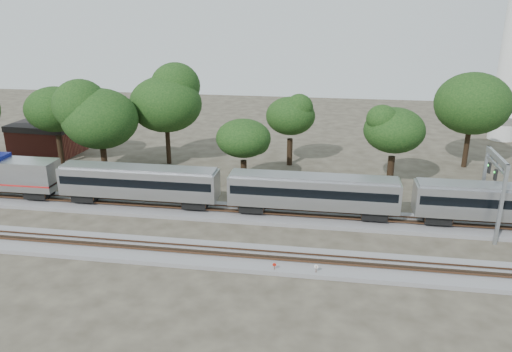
{
  "coord_description": "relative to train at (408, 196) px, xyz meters",
  "views": [
    {
      "loc": [
        11.92,
        -44.06,
        22.32
      ],
      "look_at": [
        4.16,
        5.0,
        5.01
      ],
      "focal_mm": 35.0,
      "sensor_mm": 36.0,
      "label": 1
    }
  ],
  "objects": [
    {
      "name": "tree_1",
      "position": [
        -46.95,
        14.02,
        4.78
      ],
      "size": [
        8.24,
        8.24,
        11.61
      ],
      "color": "black",
      "rests_on": "ground"
    },
    {
      "name": "switch_stand_red",
      "position": [
        -12.52,
        -12.08,
        -2.65
      ],
      "size": [
        0.32,
        0.06,
        1.02
      ],
      "rotation": [
        0.0,
        0.0,
        0.04
      ],
      "color": "#512D19",
      "rests_on": "ground"
    },
    {
      "name": "tree_2",
      "position": [
        -38.52,
        10.38,
        4.53
      ],
      "size": [
        7.98,
        7.98,
        11.25
      ],
      "color": "black",
      "rests_on": "ground"
    },
    {
      "name": "tree_7",
      "position": [
        10.75,
        21.91,
        5.84
      ],
      "size": [
        9.31,
        9.31,
        13.12
      ],
      "color": "black",
      "rests_on": "ground"
    },
    {
      "name": "brick_building",
      "position": [
        -51.99,
        19.07,
        -0.89
      ],
      "size": [
        10.41,
        7.68,
        4.79
      ],
      "rotation": [
        0.0,
        0.0,
        -0.07
      ],
      "color": "maroon",
      "rests_on": "ground"
    },
    {
      "name": "ground",
      "position": [
        -20.05,
        -6.0,
        -3.31
      ],
      "size": [
        160.0,
        160.0,
        0.0
      ],
      "primitive_type": "plane",
      "color": "#383328",
      "rests_on": "ground"
    },
    {
      "name": "tree_5",
      "position": [
        -14.12,
        18.94,
        3.88
      ],
      "size": [
        7.33,
        7.33,
        10.33
      ],
      "color": "black",
      "rests_on": "ground"
    },
    {
      "name": "track_far",
      "position": [
        -20.05,
        -0.0,
        -3.1
      ],
      "size": [
        160.0,
        5.0,
        0.73
      ],
      "color": "slate",
      "rests_on": "ground"
    },
    {
      "name": "switch_lever",
      "position": [
        -14.45,
        -11.32,
        -3.16
      ],
      "size": [
        0.53,
        0.36,
        0.3
      ],
      "primitive_type": "cube",
      "rotation": [
        0.0,
        0.0,
        -0.12
      ],
      "color": "#512D19",
      "rests_on": "ground"
    },
    {
      "name": "switch_stand_white",
      "position": [
        -8.93,
        -11.99,
        -2.58
      ],
      "size": [
        0.36,
        0.13,
        1.14
      ],
      "rotation": [
        0.0,
        0.0,
        -0.27
      ],
      "color": "#512D19",
      "rests_on": "ground"
    },
    {
      "name": "track_near",
      "position": [
        -20.05,
        -10.0,
        -3.1
      ],
      "size": [
        160.0,
        5.0,
        0.73
      ],
      "color": "slate",
      "rests_on": "ground"
    },
    {
      "name": "tree_3",
      "position": [
        -31.64,
        16.87,
        5.43
      ],
      "size": [
        8.89,
        8.89,
        12.54
      ],
      "color": "black",
      "rests_on": "ground"
    },
    {
      "name": "train",
      "position": [
        0.0,
        0.0,
        0.0
      ],
      "size": [
        113.47,
        3.24,
        4.78
      ],
      "color": "#AEB1B6",
      "rests_on": "ground"
    },
    {
      "name": "tree_6",
      "position": [
        -0.6,
        12.04,
        4.03
      ],
      "size": [
        7.48,
        7.48,
        10.55
      ],
      "color": "black",
      "rests_on": "ground"
    },
    {
      "name": "tree_4",
      "position": [
        -19.1,
        9.21,
        2.98
      ],
      "size": [
        6.42,
        6.42,
        9.05
      ],
      "color": "black",
      "rests_on": "ground"
    },
    {
      "name": "signal_gantry",
      "position": [
        8.03,
        -0.0,
        2.65
      ],
      "size": [
        0.57,
        6.72,
        8.17
      ],
      "color": "gray",
      "rests_on": "ground"
    }
  ]
}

